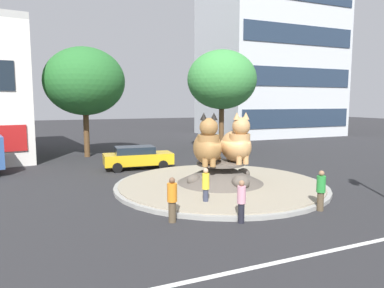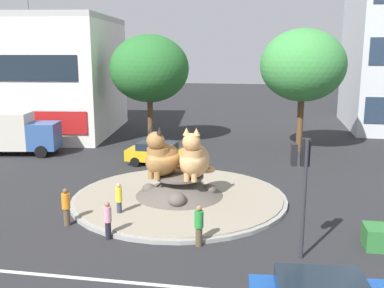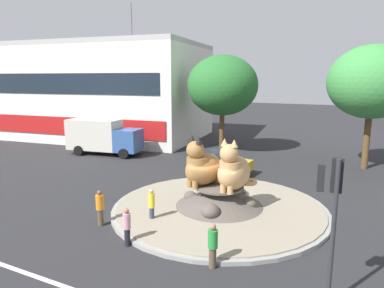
{
  "view_description": "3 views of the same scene",
  "coord_description": "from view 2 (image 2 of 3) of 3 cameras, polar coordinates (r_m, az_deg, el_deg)",
  "views": [
    {
      "loc": [
        -8.85,
        -16.62,
        4.55
      ],
      "look_at": [
        -1.64,
        0.04,
        2.41
      ],
      "focal_mm": 33.18,
      "sensor_mm": 36.0,
      "label": 1
    },
    {
      "loc": [
        4.45,
        -22.13,
        7.86
      ],
      "look_at": [
        0.62,
        0.31,
        2.98
      ],
      "focal_mm": 41.75,
      "sensor_mm": 36.0,
      "label": 2
    },
    {
      "loc": [
        6.33,
        -16.28,
        6.92
      ],
      "look_at": [
        -1.99,
        0.76,
        3.28
      ],
      "focal_mm": 32.28,
      "sensor_mm": 36.0,
      "label": 3
    }
  ],
  "objects": [
    {
      "name": "pedestrian_green_shirt",
      "position": [
        18.27,
        0.89,
        -10.28
      ],
      "size": [
        0.37,
        0.37,
        1.72
      ],
      "rotation": [
        0.0,
        0.0,
        4.95
      ],
      "color": "brown",
      "rests_on": "ground"
    },
    {
      "name": "broadleaf_tree_behind_island",
      "position": [
        35.18,
        13.98,
        9.72
      ],
      "size": [
        6.43,
        6.43,
        9.36
      ],
      "color": "brown",
      "rests_on": "ground"
    },
    {
      "name": "cat_statue_calico",
      "position": [
        22.82,
        0.3,
        -1.92
      ],
      "size": [
        1.82,
        2.64,
        2.69
      ],
      "rotation": [
        0.0,
        0.0,
        -1.67
      ],
      "color": "tan",
      "rests_on": "roundabout_island"
    },
    {
      "name": "second_tree_near_tower",
      "position": [
        37.3,
        -5.47,
        9.55
      ],
      "size": [
        6.51,
        6.51,
        9.01
      ],
      "color": "brown",
      "rests_on": "ground"
    },
    {
      "name": "cat_statue_tabby",
      "position": [
        23.18,
        -3.9,
        -1.73
      ],
      "size": [
        2.47,
        2.8,
        2.7
      ],
      "rotation": [
        0.0,
        0.0,
        -1.92
      ],
      "color": "#9E703D",
      "rests_on": "roundabout_island"
    },
    {
      "name": "traffic_light_mast",
      "position": [
        17.0,
        13.96,
        -3.44
      ],
      "size": [
        0.71,
        0.6,
        4.65
      ],
      "rotation": [
        0.0,
        0.0,
        1.7
      ],
      "color": "#2D2D33",
      "rests_on": "ground"
    },
    {
      "name": "sedan_on_far_lane",
      "position": [
        30.72,
        -4.14,
        -1.17
      ],
      "size": [
        4.77,
        2.34,
        1.55
      ],
      "rotation": [
        0.0,
        0.0,
        -0.08
      ],
      "color": "gold",
      "rests_on": "ground"
    },
    {
      "name": "lane_centreline",
      "position": [
        16.16,
        -7.93,
        -17.12
      ],
      "size": [
        112.0,
        0.2,
        0.01
      ],
      "primitive_type": "cube",
      "color": "silver",
      "rests_on": "ground"
    },
    {
      "name": "pedestrian_yellow_shirt",
      "position": [
        21.44,
        -9.31,
        -6.96
      ],
      "size": [
        0.32,
        0.32,
        1.71
      ],
      "rotation": [
        0.0,
        0.0,
        5.36
      ],
      "color": "#33384C",
      "rests_on": "ground"
    },
    {
      "name": "roundabout_island",
      "position": [
        23.75,
        -1.6,
        -6.14
      ],
      "size": [
        11.32,
        11.32,
        1.35
      ],
      "color": "gray",
      "rests_on": "ground"
    },
    {
      "name": "ground_plane",
      "position": [
        23.9,
        -1.6,
        -7.1
      ],
      "size": [
        160.0,
        160.0,
        0.0
      ],
      "primitive_type": "plane",
      "color": "#28282B"
    },
    {
      "name": "pedestrian_pink_shirt",
      "position": [
        19.21,
        -10.71,
        -9.44
      ],
      "size": [
        0.33,
        0.33,
        1.65
      ],
      "rotation": [
        0.0,
        0.0,
        0.33
      ],
      "color": "black",
      "rests_on": "ground"
    },
    {
      "name": "pedestrian_orange_shirt",
      "position": [
        21.04,
        -15.78,
        -7.64
      ],
      "size": [
        0.38,
        0.38,
        1.75
      ],
      "rotation": [
        0.0,
        0.0,
        4.42
      ],
      "color": "brown",
      "rests_on": "ground"
    },
    {
      "name": "delivery_box_truck",
      "position": [
        36.19,
        -22.3,
        1.39
      ],
      "size": [
        7.12,
        3.31,
        3.19
      ],
      "rotation": [
        0.0,
        0.0,
        0.16
      ],
      "color": "#335693",
      "rests_on": "ground"
    }
  ]
}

